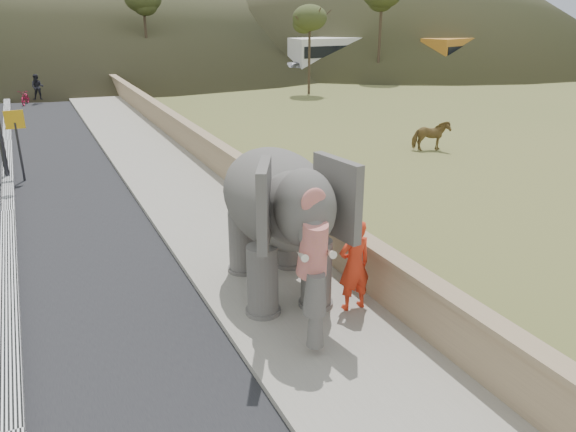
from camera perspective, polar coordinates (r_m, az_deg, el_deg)
The scene contains 13 objects.
ground at distance 9.64m, azimuth 5.89°, elevation -14.84°, with size 160.00×160.00×0.00m, color olive.
road at distance 17.57m, azimuth -26.47°, elevation -0.08°, with size 7.00×120.00×0.03m, color black.
median at distance 17.54m, azimuth -26.52°, elevation 0.21°, with size 0.35×120.00×0.22m, color black.
walkway at distance 18.03m, azimuth -10.59°, elevation 2.48°, with size 3.00×120.00×0.15m, color #9E9687.
parapet at distance 18.35m, azimuth -5.71°, elevation 4.61°, with size 0.30×120.00×1.10m, color tan.
signboard at distance 20.59m, azimuth -25.85°, elevation 7.55°, with size 0.60×0.08×2.40m.
cow at distance 23.72m, azimuth 14.31°, elevation 7.90°, with size 0.66×1.46×1.23m, color brown.
distant_car at distance 47.01m, azimuth 1.29°, elevation 14.66°, with size 1.70×4.23×1.44m, color #B0AFB6.
bus_white at distance 49.83m, azimuth 6.50°, elevation 15.84°, with size 2.50×11.00×3.10m, color white.
bus_orange at distance 52.55m, azimuth 17.97°, elevation 15.25°, with size 2.50×11.00×3.10m, color #C57922.
elephant_and_man at distance 11.01m, azimuth -1.01°, elevation -0.27°, with size 2.74×4.46×3.02m.
motorcyclist at distance 37.59m, azimuth -24.69°, elevation 11.29°, with size 1.65×1.73×1.76m.
trees at distance 35.32m, azimuth -23.39°, elevation 16.39°, with size 40.86×44.11×9.18m.
Camera 1 is at (-4.19, -6.65, 5.57)m, focal length 35.00 mm.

